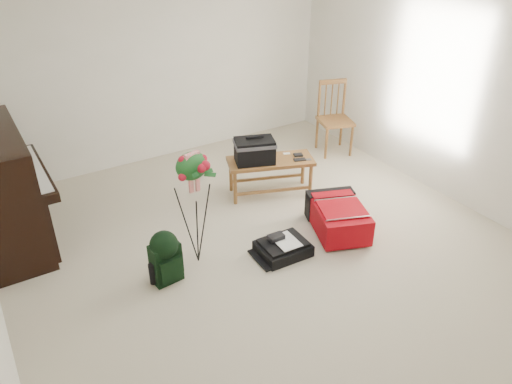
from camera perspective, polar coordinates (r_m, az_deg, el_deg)
floor at (r=5.23m, az=1.57°, el=-6.86°), size 5.00×5.50×0.01m
wall_back at (r=6.91m, az=-11.19°, el=13.63°), size 5.00×0.04×2.50m
wall_right at (r=6.23m, az=21.71°, el=10.31°), size 0.04×5.50×2.50m
piano at (r=5.68m, az=-26.78°, el=0.01°), size 0.71×1.50×1.25m
bench at (r=5.91m, az=0.65°, el=4.20°), size 1.11×0.75×0.80m
dining_chair at (r=7.24m, az=8.87°, el=8.27°), size 0.56×0.56×1.02m
red_suitcase at (r=5.56m, az=9.00°, el=-2.59°), size 0.75×0.92×0.33m
black_duffel at (r=5.17m, az=3.10°, el=-6.33°), size 0.52×0.43×0.21m
green_backpack at (r=4.76m, az=-10.33°, el=-7.08°), size 0.29×0.27×0.55m
flower_stand at (r=4.79m, az=-7.01°, el=-2.02°), size 0.46×0.46×1.25m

